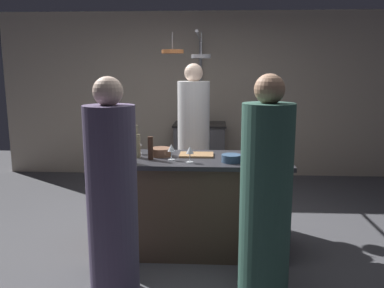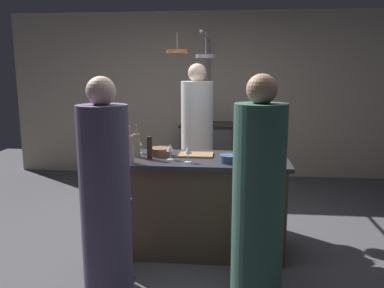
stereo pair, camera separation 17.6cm
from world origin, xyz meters
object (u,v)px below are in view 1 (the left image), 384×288
(chef, at_px, (194,145))
(bar_stool_left, at_px, (120,237))
(wine_bottle_green, at_px, (252,149))
(mixing_bowl_blue, at_px, (231,158))
(guest_left, at_px, (112,206))
(mixing_bowl_wooden, at_px, (161,152))
(wine_glass_near_left_guest, at_px, (138,143))
(wine_glass_by_chef, at_px, (190,151))
(guest_right, at_px, (265,206))
(wine_bottle_rose, at_px, (131,149))
(wine_bottle_white, at_px, (137,145))
(wine_glass_near_right_guest, at_px, (171,149))
(pepper_mill, at_px, (150,148))
(bar_stool_right, at_px, (255,240))
(stove_range, at_px, (200,152))
(cutting_board, at_px, (196,155))

(chef, distance_m, bar_stool_left, 1.79)
(bar_stool_left, relative_size, wine_bottle_green, 2.35)
(chef, bearing_deg, mixing_bowl_blue, -71.86)
(chef, distance_m, wine_bottle_green, 1.30)
(guest_left, distance_m, mixing_bowl_wooden, 1.08)
(mixing_bowl_blue, bearing_deg, wine_glass_near_left_guest, 160.69)
(wine_glass_near_left_guest, bearing_deg, wine_glass_by_chef, -33.25)
(guest_right, bearing_deg, wine_bottle_rose, 146.58)
(wine_bottle_white, bearing_deg, bar_stool_left, -93.08)
(guest_left, xyz_separation_m, wine_glass_near_right_guest, (0.32, 0.89, 0.23))
(pepper_mill, distance_m, wine_bottle_rose, 0.22)
(wine_bottle_rose, bearing_deg, wine_glass_by_chef, 7.24)
(mixing_bowl_blue, bearing_deg, wine_bottle_rose, -173.63)
(wine_glass_by_chef, height_order, wine_glass_near_left_guest, same)
(guest_left, relative_size, guest_right, 0.99)
(wine_bottle_rose, relative_size, wine_glass_near_right_guest, 2.23)
(bar_stool_right, xyz_separation_m, wine_bottle_rose, (-1.05, 0.36, 0.65))
(mixing_bowl_blue, bearing_deg, pepper_mill, 174.41)
(stove_range, relative_size, wine_bottle_white, 2.95)
(bar_stool_right, distance_m, pepper_mill, 1.22)
(chef, height_order, wine_glass_by_chef, chef)
(pepper_mill, bearing_deg, wine_bottle_white, 151.14)
(pepper_mill, bearing_deg, wine_glass_near_left_guest, 123.08)
(bar_stool_right, relative_size, wine_glass_near_left_guest, 4.66)
(bar_stool_right, bearing_deg, wine_bottle_green, 89.05)
(stove_range, height_order, wine_glass_near_right_guest, wine_glass_near_right_guest)
(wine_glass_by_chef, bearing_deg, cutting_board, 81.19)
(pepper_mill, xyz_separation_m, mixing_bowl_blue, (0.73, -0.07, -0.07))
(bar_stool_left, distance_m, pepper_mill, 0.84)
(wine_glass_by_chef, height_order, mixing_bowl_blue, wine_glass_by_chef)
(guest_left, bearing_deg, chef, 77.01)
(stove_range, bearing_deg, wine_bottle_green, -77.82)
(bar_stool_left, distance_m, wine_glass_near_left_guest, 0.99)
(guest_right, height_order, wine_bottle_white, guest_right)
(wine_bottle_green, xyz_separation_m, mixing_bowl_wooden, (-0.84, 0.17, -0.07))
(wine_glass_near_left_guest, bearing_deg, wine_glass_near_right_guest, -36.22)
(wine_glass_near_left_guest, bearing_deg, cutting_board, -6.30)
(guest_left, distance_m, wine_glass_near_right_guest, 0.97)
(mixing_bowl_wooden, bearing_deg, chef, 75.03)
(chef, relative_size, wine_glass_near_right_guest, 12.17)
(pepper_mill, xyz_separation_m, wine_bottle_white, (-0.14, 0.08, 0.01))
(pepper_mill, height_order, wine_bottle_rose, wine_bottle_rose)
(stove_range, relative_size, pepper_mill, 4.24)
(mixing_bowl_wooden, relative_size, mixing_bowl_blue, 1.15)
(cutting_board, bearing_deg, bar_stool_right, -54.58)
(pepper_mill, distance_m, mixing_bowl_wooden, 0.18)
(bar_stool_left, bearing_deg, guest_left, -83.39)
(pepper_mill, height_order, wine_glass_near_right_guest, pepper_mill)
(wine_glass_near_right_guest, relative_size, mixing_bowl_wooden, 0.72)
(guest_right, height_order, wine_glass_near_right_guest, guest_right)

